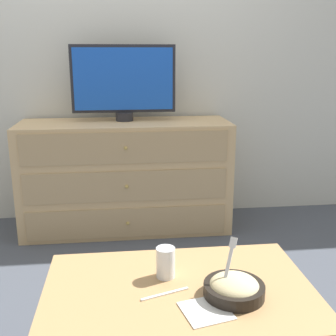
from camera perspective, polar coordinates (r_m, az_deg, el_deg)
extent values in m
plane|color=#474C56|center=(3.38, -8.09, -6.16)|extent=(12.00, 12.00, 0.00)
cube|color=silver|center=(3.17, -8.99, 16.45)|extent=(12.00, 0.05, 2.60)
cube|color=tan|center=(3.00, -5.71, -1.09)|extent=(1.44, 0.48, 0.77)
cube|color=tan|center=(2.85, -5.49, -7.42)|extent=(1.33, 0.01, 0.21)
sphere|color=tan|center=(2.85, -5.48, -7.47)|extent=(0.02, 0.02, 0.02)
cube|color=tan|center=(2.76, -5.62, -2.50)|extent=(1.33, 0.01, 0.21)
sphere|color=tan|center=(2.76, -5.62, -2.54)|extent=(0.02, 0.02, 0.02)
cube|color=tan|center=(2.70, -5.76, 2.70)|extent=(1.33, 0.01, 0.21)
sphere|color=tan|center=(2.69, -5.76, 2.67)|extent=(0.02, 0.02, 0.02)
cylinder|color=#232328|center=(2.96, -5.92, 6.95)|extent=(0.12, 0.12, 0.06)
cube|color=#232328|center=(2.95, -6.06, 11.91)|extent=(0.71, 0.04, 0.45)
cube|color=blue|center=(2.92, -6.05, 11.89)|extent=(0.67, 0.01, 0.41)
cube|color=tan|center=(1.52, 1.49, -16.26)|extent=(0.93, 0.60, 0.02)
cylinder|color=#9C7549|center=(1.87, -13.69, -18.17)|extent=(0.04, 0.04, 0.42)
cylinder|color=#9C7549|center=(1.95, 13.46, -16.56)|extent=(0.04, 0.04, 0.42)
cylinder|color=black|center=(1.48, 8.92, -16.02)|extent=(0.20, 0.20, 0.04)
ellipsoid|color=beige|center=(1.47, 8.94, -15.54)|extent=(0.17, 0.17, 0.07)
cube|color=white|center=(1.45, 8.09, -13.18)|extent=(0.06, 0.07, 0.15)
cube|color=white|center=(1.45, 8.82, -9.94)|extent=(0.03, 0.03, 0.03)
cylinder|color=beige|center=(1.56, -0.33, -13.36)|extent=(0.06, 0.06, 0.07)
cylinder|color=white|center=(1.55, -0.33, -12.67)|extent=(0.07, 0.07, 0.11)
cube|color=white|center=(1.40, 5.16, -18.71)|extent=(0.17, 0.17, 0.00)
cube|color=white|center=(1.48, -0.42, -16.68)|extent=(0.17, 0.07, 0.01)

